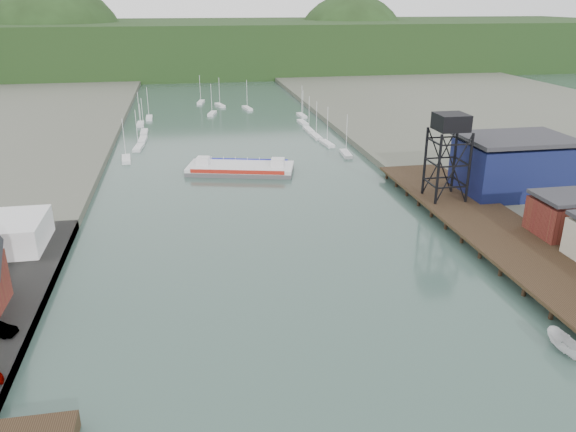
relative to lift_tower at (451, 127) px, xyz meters
name	(u,v)px	position (x,y,z in m)	size (l,w,h in m)	color
east_pier	(487,223)	(2.00, -13.00, -13.75)	(14.00, 70.00, 2.45)	black
lift_tower	(451,127)	(0.00, 0.00, 0.00)	(6.50, 6.50, 16.00)	black
blue_shed	(513,166)	(15.00, 2.00, -8.59)	(20.50, 14.50, 11.30)	#0E193E
marina_sailboats	(226,126)	(-34.92, 80.46, -15.30)	(57.71, 92.65, 0.90)	silver
distant_hills	(196,50)	(-38.98, 243.35, -5.27)	(500.00, 120.00, 80.00)	black
chain_ferry	(241,168)	(-35.64, 30.70, -14.65)	(25.73, 15.42, 3.47)	#4F4F51
motorboat	(565,345)	(-6.99, -46.86, -14.55)	(2.13, 5.67, 2.19)	silver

